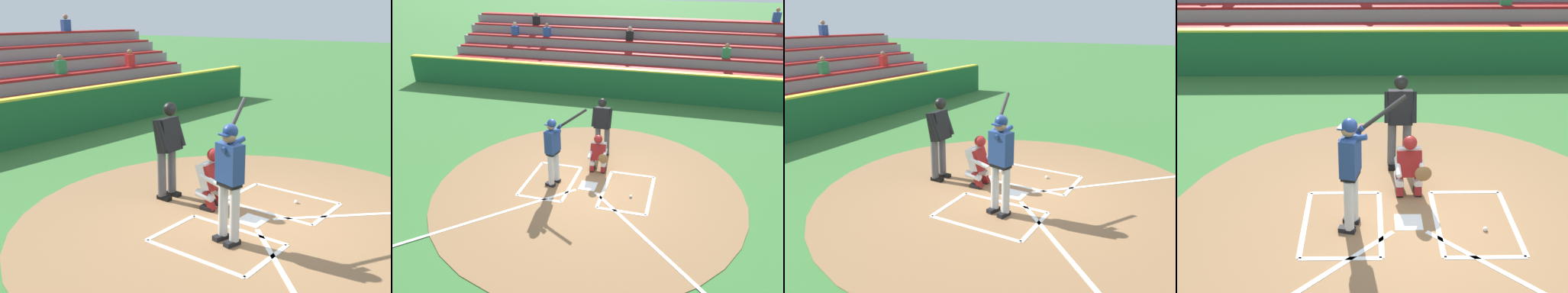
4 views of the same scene
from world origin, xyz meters
TOP-DOWN VIEW (x-y plane):
  - ground_plane at (0.00, 0.00)m, footprint 120.00×120.00m
  - dirt_circle at (0.00, 0.00)m, footprint 8.00×8.00m
  - home_plate_and_chalk at (0.00, 0.88)m, footprint 7.93×4.91m
  - batter at (0.89, 0.12)m, footprint 1.05×0.54m
  - catcher at (-0.07, -0.87)m, footprint 0.60×0.60m
  - plate_umpire at (0.05, -1.82)m, footprint 0.58×0.41m
  - baseball at (-1.18, 0.24)m, footprint 0.07×0.07m
  - backstop_wall at (0.00, -7.50)m, footprint 22.00×0.36m
  - bleacher_stand at (0.00, -11.33)m, footprint 20.00×5.10m

SIDE VIEW (x-z plane):
  - ground_plane at x=0.00m, z-range 0.00..0.00m
  - dirt_circle at x=0.00m, z-range 0.00..0.01m
  - home_plate_and_chalk at x=0.00m, z-range 0.01..0.02m
  - baseball at x=-1.18m, z-range 0.00..0.07m
  - catcher at x=-0.07m, z-range 0.02..1.15m
  - backstop_wall at x=0.00m, z-range 0.00..1.31m
  - bleacher_stand at x=0.00m, z-range -0.72..2.73m
  - plate_umpire at x=0.05m, z-range 0.14..2.01m
  - batter at x=0.89m, z-range 0.04..2.16m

